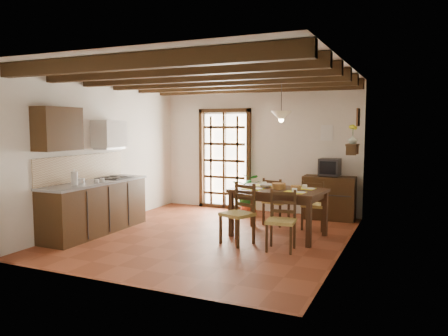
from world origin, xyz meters
The scene contains 25 objects.
ground_plane centered at (0.00, 0.00, 0.00)m, with size 5.00×5.00×0.00m, color brown.
room_shell centered at (0.00, 0.00, 1.82)m, with size 4.52×5.02×2.81m.
ceiling_beams centered at (0.00, 0.00, 2.69)m, with size 4.50×4.34×0.20m.
french_door centered at (-0.80, 2.45, 1.18)m, with size 1.26×0.11×2.32m.
kitchen_counter centered at (-1.96, -0.60, 0.47)m, with size 0.64×2.25×1.38m.
upper_cabinet centered at (-2.08, -1.30, 1.85)m, with size 0.35×0.80×0.70m, color #322010.
range_hood centered at (-2.05, -0.05, 1.73)m, with size 0.38×0.60×0.54m.
counter_items centered at (-1.95, -0.51, 0.96)m, with size 0.50×1.43×0.25m.
dining_table centered at (1.08, 0.49, 0.72)m, with size 1.61×1.13×0.82m.
chair_near_left centered at (0.63, -0.24, 0.31)m, with size 0.58×0.56×0.98m.
chair_near_right centered at (1.38, -0.32, 0.29)m, with size 0.46×0.45×0.92m.
chair_far_left centered at (0.79, 1.30, 0.28)m, with size 0.50×0.48×0.91m.
chair_far_right centered at (1.54, 1.22, 0.29)m, with size 0.43×0.41×0.91m.
table_setting centered at (1.08, 0.49, 0.93)m, with size 1.10×0.74×0.10m.
table_bowl centered at (0.82, 0.57, 0.85)m, with size 0.22×0.22×0.05m, color white.
sideboard centered at (1.62, 2.23, 0.44)m, with size 1.03×0.46×0.88m, color #322010.
crt_tv centered at (1.62, 2.22, 1.07)m, with size 0.41×0.39×0.34m.
fuse_box centered at (1.50, 2.48, 1.75)m, with size 0.25×0.03×0.32m, color white.
plant_pot centered at (-0.06, 2.04, 0.11)m, with size 0.39×0.39×0.24m, color #982E16.
potted_plant centered at (-0.06, 2.04, 0.57)m, with size 1.63×1.40×1.82m, color #144C19.
wall_shelf centered at (2.14, 1.60, 1.51)m, with size 0.20×0.42×0.20m.
shelf_vase centered at (2.14, 1.60, 1.65)m, with size 0.15×0.15×0.15m, color #B2BFB2.
shelf_flowers centered at (2.14, 1.60, 1.86)m, with size 0.14×0.14×0.36m.
framed_picture centered at (2.22, 1.60, 2.05)m, with size 0.03×0.32×0.32m.
pendant_lamp centered at (1.08, 0.59, 2.08)m, with size 0.36×0.36×0.84m.
Camera 1 is at (3.24, -6.64, 1.91)m, focal length 35.00 mm.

